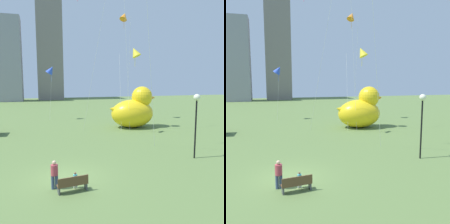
{
  "view_description": "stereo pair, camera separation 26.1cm",
  "coord_description": "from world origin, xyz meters",
  "views": [
    {
      "loc": [
        -1.39,
        -14.76,
        5.97
      ],
      "look_at": [
        4.72,
        6.07,
        3.15
      ],
      "focal_mm": 39.71,
      "sensor_mm": 36.0,
      "label": 1
    },
    {
      "loc": [
        -1.14,
        -14.84,
        5.97
      ],
      "look_at": [
        4.72,
        6.07,
        3.15
      ],
      "focal_mm": 39.71,
      "sensor_mm": 36.0,
      "label": 2
    }
  ],
  "objects": [
    {
      "name": "lamppost",
      "position": [
        9.87,
        1.14,
        3.84
      ],
      "size": [
        0.5,
        0.5,
        4.93
      ],
      "color": "black",
      "rests_on": "ground"
    },
    {
      "name": "person_child",
      "position": [
        0.34,
        -1.63,
        0.51
      ],
      "size": [
        0.22,
        0.22,
        0.92
      ],
      "color": "silver",
      "rests_on": "ground"
    },
    {
      "name": "kite_blue",
      "position": [
        0.34,
        23.16,
        7.43
      ],
      "size": [
        1.82,
        1.59,
        8.2
      ],
      "color": "silver",
      "rests_on": "ground"
    },
    {
      "name": "ground_plane",
      "position": [
        0.0,
        0.0,
        0.0
      ],
      "size": [
        140.0,
        140.0,
        0.0
      ],
      "primitive_type": "plane",
      "color": "#5D783F"
    },
    {
      "name": "park_bench",
      "position": [
        0.15,
        -2.1,
        0.47
      ],
      "size": [
        1.69,
        0.67,
        0.9
      ],
      "color": "brown",
      "rests_on": "ground"
    },
    {
      "name": "person_adult",
      "position": [
        -0.76,
        -1.4,
        0.89
      ],
      "size": [
        0.39,
        0.39,
        1.61
      ],
      "color": "#38476B",
      "rests_on": "ground"
    },
    {
      "name": "kite_orange",
      "position": [
        10.83,
        20.66,
        15.12
      ],
      "size": [
        1.85,
        1.8,
        15.9
      ],
      "color": "silver",
      "rests_on": "ground"
    },
    {
      "name": "kite_yellow",
      "position": [
        9.93,
        13.9,
        9.31
      ],
      "size": [
        3.08,
        3.48,
        10.06
      ],
      "color": "silver",
      "rests_on": "ground"
    },
    {
      "name": "giant_inflatable_duck",
      "position": [
        9.98,
        14.17,
        2.2
      ],
      "size": [
        6.22,
        3.99,
        5.16
      ],
      "color": "yellow",
      "rests_on": "ground"
    }
  ]
}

